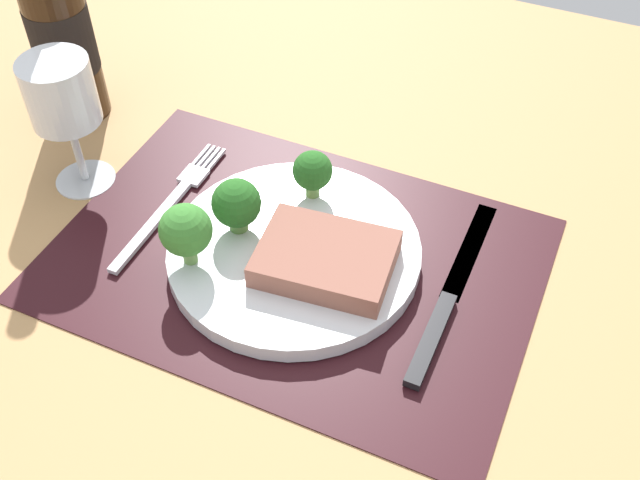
% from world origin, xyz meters
% --- Properties ---
extents(ground_plane, '(1.40, 1.10, 0.03)m').
position_xyz_m(ground_plane, '(0.00, 0.00, -0.01)').
color(ground_plane, tan).
extents(placemat, '(0.44, 0.30, 0.00)m').
position_xyz_m(placemat, '(0.00, 0.00, 0.00)').
color(placemat, black).
rests_on(placemat, ground_plane).
extents(plate, '(0.23, 0.23, 0.02)m').
position_xyz_m(plate, '(0.00, 0.00, 0.01)').
color(plate, silver).
rests_on(plate, placemat).
extents(steak, '(0.12, 0.10, 0.02)m').
position_xyz_m(steak, '(0.04, -0.01, 0.03)').
color(steak, '#8C5647').
rests_on(steak, plate).
extents(broccoli_front_edge, '(0.05, 0.05, 0.05)m').
position_xyz_m(broccoli_front_edge, '(-0.06, -0.00, 0.05)').
color(broccoli_front_edge, '#5B8942').
rests_on(broccoli_front_edge, plate).
extents(broccoli_center, '(0.05, 0.05, 0.06)m').
position_xyz_m(broccoli_center, '(-0.08, -0.05, 0.06)').
color(broccoli_center, '#6B994C').
rests_on(broccoli_center, plate).
extents(broccoli_back_left, '(0.04, 0.04, 0.05)m').
position_xyz_m(broccoli_back_left, '(-0.01, 0.07, 0.05)').
color(broccoli_back_left, '#6B994C').
rests_on(broccoli_back_left, plate).
extents(fork, '(0.02, 0.19, 0.01)m').
position_xyz_m(fork, '(-0.14, 0.01, 0.01)').
color(fork, silver).
rests_on(fork, placemat).
extents(knife, '(0.02, 0.23, 0.01)m').
position_xyz_m(knife, '(0.14, 0.01, 0.01)').
color(knife, black).
rests_on(knife, placemat).
extents(wine_bottle, '(0.07, 0.07, 0.30)m').
position_xyz_m(wine_bottle, '(-0.32, 0.11, 0.11)').
color(wine_bottle, '#331E0F').
rests_on(wine_bottle, ground_plane).
extents(wine_glass, '(0.07, 0.07, 0.14)m').
position_xyz_m(wine_glass, '(-0.24, 0.01, 0.10)').
color(wine_glass, silver).
rests_on(wine_glass, ground_plane).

